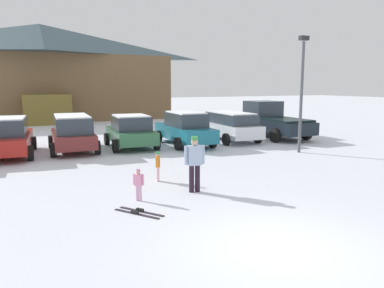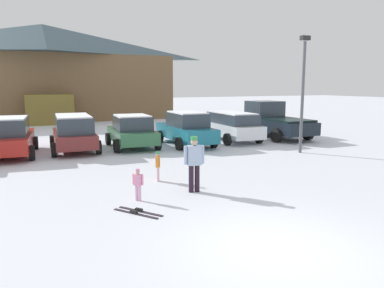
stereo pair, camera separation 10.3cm
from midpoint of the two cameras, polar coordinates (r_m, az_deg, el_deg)
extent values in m
plane|color=silver|center=(7.75, 12.78, -15.32)|extent=(160.00, 160.00, 0.00)
cube|color=brown|center=(37.36, -21.85, 7.96)|extent=(22.01, 9.59, 5.75)
pyramid|color=#374C54|center=(37.57, -22.24, 14.48)|extent=(22.62, 10.20, 2.79)
cube|color=brown|center=(32.04, -21.24, 4.92)|extent=(3.65, 1.90, 2.40)
cube|color=#AD1F19|center=(18.60, -26.32, 0.32)|extent=(2.24, 4.82, 0.66)
cube|color=#2D3842|center=(18.29, -26.55, 2.34)|extent=(1.81, 2.57, 0.71)
cube|color=white|center=(18.25, -26.63, 3.54)|extent=(1.69, 2.44, 0.06)
cylinder|color=black|center=(19.99, -23.08, 0.13)|extent=(0.28, 0.66, 0.64)
cylinder|color=black|center=(17.14, -23.53, -1.27)|extent=(0.28, 0.66, 0.64)
cube|color=maroon|center=(18.82, -17.87, 0.87)|extent=(2.05, 4.35, 0.62)
cube|color=#2D3842|center=(18.66, -17.95, 2.89)|extent=(1.77, 3.32, 0.74)
cube|color=white|center=(18.62, -18.01, 4.11)|extent=(1.66, 3.15, 0.06)
cylinder|color=black|center=(20.12, -20.87, 0.32)|extent=(0.26, 0.65, 0.64)
cylinder|color=black|center=(20.26, -15.41, 0.64)|extent=(0.26, 0.65, 0.64)
cylinder|color=black|center=(17.52, -20.63, -0.89)|extent=(0.26, 0.65, 0.64)
cylinder|color=black|center=(17.67, -14.36, -0.51)|extent=(0.26, 0.65, 0.64)
cube|color=#2F6641|center=(19.25, -9.49, 1.33)|extent=(2.15, 4.13, 0.61)
cube|color=#2D3842|center=(18.98, -9.41, 3.17)|extent=(1.79, 2.20, 0.68)
cube|color=white|center=(18.94, -9.44, 4.28)|extent=(1.67, 2.08, 0.06)
cylinder|color=black|center=(20.32, -13.00, 0.76)|extent=(0.26, 0.65, 0.64)
cylinder|color=black|center=(20.72, -7.48, 1.08)|extent=(0.26, 0.65, 0.64)
cylinder|color=black|center=(17.89, -11.76, -0.30)|extent=(0.26, 0.65, 0.64)
cylinder|color=black|center=(18.34, -5.54, 0.08)|extent=(0.26, 0.65, 0.64)
cube|color=#1B6C81|center=(19.82, -1.33, 1.79)|extent=(1.90, 4.81, 0.69)
cube|color=#2D3842|center=(19.53, -1.07, 3.73)|extent=(1.61, 2.53, 0.70)
cube|color=white|center=(19.50, -1.07, 4.84)|extent=(1.50, 2.40, 0.06)
cylinder|color=black|center=(20.91, -5.23, 1.19)|extent=(0.24, 0.65, 0.64)
cylinder|color=black|center=(21.57, -0.52, 1.47)|extent=(0.24, 0.65, 0.64)
cylinder|color=black|center=(18.17, -2.27, 0.03)|extent=(0.24, 0.65, 0.64)
cylinder|color=black|center=(18.92, 2.99, 0.39)|extent=(0.24, 0.65, 0.64)
cube|color=white|center=(21.37, 5.65, 2.26)|extent=(2.06, 4.67, 0.67)
cube|color=#2D3842|center=(21.23, 5.79, 3.92)|extent=(1.78, 3.57, 0.58)
cube|color=white|center=(21.20, 5.80, 4.78)|extent=(1.66, 3.39, 0.06)
cylinder|color=black|center=(22.26, 1.72, 1.70)|extent=(0.26, 0.65, 0.64)
cylinder|color=black|center=(23.11, 6.10, 1.92)|extent=(0.26, 0.65, 0.64)
cylinder|color=black|center=(19.72, 5.09, 0.72)|extent=(0.26, 0.65, 0.64)
cylinder|color=black|center=(20.68, 9.84, 1.00)|extent=(0.26, 0.65, 0.64)
cube|color=black|center=(23.15, 12.14, 2.86)|extent=(2.19, 5.69, 0.70)
cube|color=#2D3842|center=(23.99, 10.63, 5.21)|extent=(1.91, 1.86, 1.05)
cube|color=black|center=(22.33, 13.67, 3.64)|extent=(2.11, 3.16, 0.12)
cylinder|color=black|center=(23.97, 7.61, 2.34)|extent=(0.28, 0.81, 0.80)
cylinder|color=black|center=(25.19, 11.88, 2.55)|extent=(0.28, 0.81, 0.80)
cylinder|color=black|center=(21.19, 12.40, 1.34)|extent=(0.28, 0.81, 0.80)
cylinder|color=black|center=(22.56, 16.90, 1.61)|extent=(0.28, 0.81, 0.80)
cylinder|color=beige|center=(12.50, -5.44, -4.52)|extent=(0.09, 0.09, 0.49)
cylinder|color=beige|center=(12.39, -5.44, -4.64)|extent=(0.09, 0.09, 0.49)
cube|color=orange|center=(12.35, -5.47, -2.71)|extent=(0.22, 0.27, 0.34)
cylinder|color=orange|center=(12.50, -5.46, -2.53)|extent=(0.07, 0.07, 0.33)
cylinder|color=orange|center=(12.20, -5.48, -2.81)|extent=(0.07, 0.07, 0.33)
sphere|color=tan|center=(12.31, -5.48, -1.64)|extent=(0.12, 0.12, 0.12)
cylinder|color=#2A944D|center=(12.30, -5.49, -1.33)|extent=(0.12, 0.12, 0.06)
cylinder|color=black|center=(11.16, 0.57, -5.25)|extent=(0.15, 0.15, 0.82)
cylinder|color=black|center=(11.12, -0.33, -5.31)|extent=(0.15, 0.15, 0.82)
cube|color=#A1B6D4|center=(10.99, 0.12, -1.74)|extent=(0.44, 0.31, 0.58)
cylinder|color=#A1B6D4|center=(11.05, 1.40, -1.60)|extent=(0.11, 0.11, 0.55)
cylinder|color=#A1B6D4|center=(10.92, -1.17, -1.72)|extent=(0.11, 0.11, 0.55)
sphere|color=tan|center=(10.92, 0.12, 0.30)|extent=(0.21, 0.21, 0.21)
cylinder|color=green|center=(10.90, 0.12, 0.88)|extent=(0.20, 0.20, 0.10)
cylinder|color=#E4AACE|center=(10.45, -8.15, -7.43)|extent=(0.08, 0.08, 0.44)
cylinder|color=#E4AACE|center=(10.49, -8.63, -7.37)|extent=(0.08, 0.08, 0.44)
cube|color=pink|center=(10.37, -8.44, -5.42)|extent=(0.24, 0.24, 0.31)
cylinder|color=pink|center=(10.31, -7.75, -5.44)|extent=(0.06, 0.06, 0.29)
cylinder|color=pink|center=(10.43, -9.11, -5.31)|extent=(0.06, 0.06, 0.29)
sphere|color=tan|center=(10.32, -8.46, -4.28)|extent=(0.11, 0.11, 0.11)
cylinder|color=pink|center=(10.31, -8.47, -3.95)|extent=(0.11, 0.11, 0.05)
cube|color=#28212A|center=(9.64, -8.01, -10.16)|extent=(0.83, 1.18, 0.02)
cube|color=black|center=(9.66, -8.25, -9.88)|extent=(0.18, 0.21, 0.06)
cube|color=#28212A|center=(9.49, -8.77, -10.48)|extent=(0.83, 1.18, 0.02)
cube|color=black|center=(9.51, -9.01, -10.20)|extent=(0.18, 0.21, 0.06)
cylinder|color=#515459|center=(18.09, 16.15, 6.72)|extent=(0.14, 0.14, 5.09)
cube|color=#232326|center=(18.20, 16.53, 15.22)|extent=(0.44, 0.24, 0.20)
camera|label=1|loc=(0.05, -90.24, -0.04)|focal=35.00mm
camera|label=2|loc=(0.05, 89.76, 0.04)|focal=35.00mm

